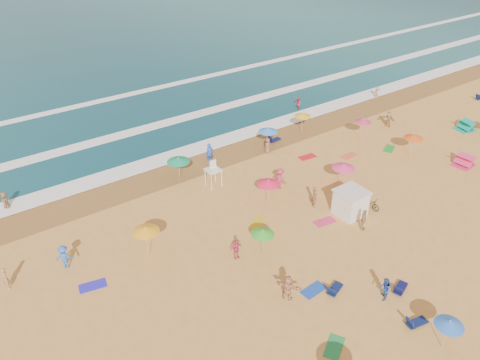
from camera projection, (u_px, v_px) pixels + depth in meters
ground at (290, 231)px, 34.62m from camera, size 220.00×220.00×0.00m
ocean at (16, 17)px, 92.92m from camera, size 220.00×140.00×0.18m
wet_sand at (202, 162)px, 43.29m from camera, size 220.00×220.00×0.00m
surf_foam at (159, 128)px, 49.36m from camera, size 200.00×18.70×0.05m
cabana at (350, 203)px, 35.91m from camera, size 2.00×2.00×2.00m
cabana_roof at (352, 192)px, 35.35m from camera, size 2.20×2.20×0.12m
bicycle at (369, 202)px, 36.89m from camera, size 0.83×1.95×1.00m
lifeguard_stand at (213, 175)px, 39.36m from camera, size 1.20×1.20×2.10m
beach_umbrellas at (298, 194)px, 35.02m from camera, size 51.46×26.18×0.74m
loungers at (404, 214)px, 36.16m from camera, size 57.32×23.67×0.34m
towels at (322, 225)px, 35.17m from camera, size 43.01×19.25×0.03m
popup_tents at (466, 141)px, 45.75m from camera, size 9.16×6.15×1.20m
beachgoers at (256, 200)px, 36.58m from camera, size 55.63×26.52×2.14m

